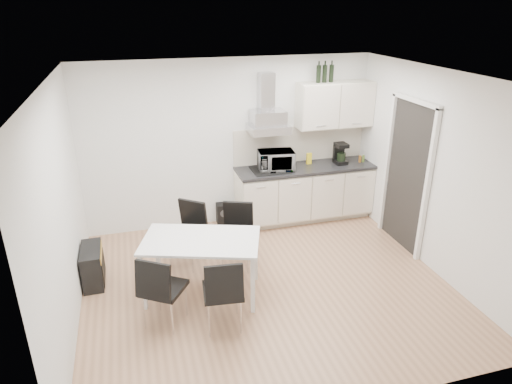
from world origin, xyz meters
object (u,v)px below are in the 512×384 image
kitchenette (306,171)px  guitar_amp (93,266)px  dining_table (201,246)px  chair_near_left (164,289)px  floor_speaker (223,213)px  chair_near_right (223,292)px  chair_far_right (237,237)px  chair_far_left (187,235)px

kitchenette → guitar_amp: bearing=-162.3°
dining_table → guitar_amp: size_ratio=2.64×
chair_near_left → floor_speaker: (1.13, 2.27, -0.27)m
chair_near_right → chair_near_left: bearing=165.7°
chair_far_right → chair_near_left: same height
chair_near_right → floor_speaker: 2.57m
chair_near_right → floor_speaker: bearing=84.2°
kitchenette → chair_near_right: (-1.88, -2.33, -0.39)m
chair_near_left → chair_far_left: bearing=104.0°
chair_near_left → guitar_amp: (-0.81, 1.06, -0.20)m
chair_far_left → floor_speaker: chair_far_left is taller
guitar_amp → dining_table: bearing=-25.8°
chair_far_right → chair_far_left: bearing=1.1°
chair_far_right → kitchenette: bearing=-119.3°
dining_table → chair_far_right: bearing=60.6°
kitchenette → chair_near_right: 3.02m
kitchenette → chair_far_left: size_ratio=2.86×
chair_near_left → dining_table: bearing=74.9°
dining_table → chair_near_left: (-0.49, -0.44, -0.23)m
kitchenette → chair_far_right: size_ratio=2.86×
dining_table → chair_near_right: bearing=-61.6°
dining_table → chair_far_left: bearing=115.0°
kitchenette → chair_near_right: kitchenette is taller
kitchenette → chair_far_left: kitchenette is taller
chair_far_right → guitar_amp: (-1.85, 0.12, -0.20)m
chair_far_left → chair_near_right: 1.41m
chair_far_left → chair_far_right: size_ratio=1.00×
kitchenette → chair_near_left: (-2.48, -2.11, -0.39)m
chair_near_right → floor_speaker: chair_near_right is taller
chair_far_left → chair_near_right: same height
dining_table → chair_far_left: chair_far_left is taller
chair_near_left → chair_near_right: size_ratio=1.00×
floor_speaker → guitar_amp: bearing=-145.6°
chair_far_left → guitar_amp: (-1.22, -0.11, -0.20)m
kitchenette → floor_speaker: size_ratio=7.40×
kitchenette → chair_far_right: (-1.44, -1.18, -0.39)m
chair_far_left → chair_near_left: (-0.41, -1.17, 0.00)m
chair_near_left → chair_far_right: bearing=75.1°
chair_far_right → chair_near_right: (-0.43, -1.16, 0.00)m
chair_near_right → floor_speaker: (0.53, 2.50, -0.27)m
kitchenette → dining_table: size_ratio=1.63×
chair_far_right → guitar_amp: bearing=17.8°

